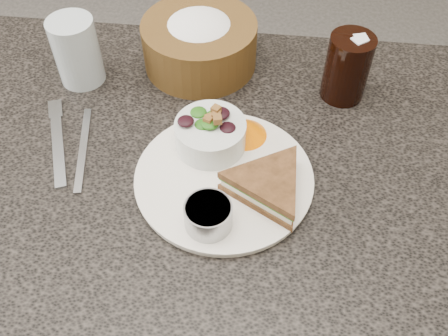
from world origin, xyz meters
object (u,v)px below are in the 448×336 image
sandwich (269,185)px  dressing_ramekin (208,216)px  water_glass (77,51)px  dinner_plate (224,178)px  bread_basket (199,37)px  salad_bowl (210,131)px  dining_table (201,277)px  cola_glass (348,65)px

sandwich → dressing_ramekin: bearing=-112.3°
sandwich → water_glass: water_glass is taller
dinner_plate → sandwich: (0.07, -0.03, 0.03)m
dinner_plate → bread_basket: 0.29m
dressing_ramekin → salad_bowl: bearing=96.3°
dining_table → dinner_plate: bearing=-28.1°
dressing_ramekin → dining_table: bearing=109.7°
dressing_ramekin → water_glass: 0.40m
sandwich → bread_basket: 0.33m
salad_bowl → dining_table: bearing=-128.1°
sandwich → salad_bowl: (-0.09, 0.09, 0.01)m
dressing_ramekin → bread_basket: bearing=100.0°
dressing_ramekin → bread_basket: 0.37m
dressing_ramekin → cola_glass: size_ratio=0.51×
salad_bowl → cola_glass: 0.26m
water_glass → salad_bowl: bearing=-30.4°
dining_table → cola_glass: 0.53m
dinner_plate → water_glass: size_ratio=2.21×
dining_table → sandwich: (0.12, -0.05, 0.41)m
sandwich → bread_basket: size_ratio=0.72×
sandwich → water_glass: 0.42m
dressing_ramekin → water_glass: size_ratio=0.55×
dining_table → water_glass: bearing=141.6°
cola_glass → water_glass: 0.46m
sandwich → salad_bowl: size_ratio=1.34×
dinner_plate → salad_bowl: salad_bowl is taller
water_glass → dinner_plate: bearing=-36.6°
cola_glass → dining_table: bearing=-141.4°
dressing_ramekin → water_glass: bearing=132.3°
dinner_plate → salad_bowl: bearing=114.8°
dinner_plate → dressing_ramekin: (-0.01, -0.09, 0.03)m
water_glass → dressing_ramekin: bearing=-47.7°
salad_bowl → bread_basket: bread_basket is taller
dining_table → water_glass: water_glass is taller
salad_bowl → cola_glass: cola_glass is taller
sandwich → dining_table: bearing=-174.4°
sandwich → cola_glass: 0.27m
dinner_plate → cola_glass: 0.29m
water_glass → sandwich: bearing=-33.9°
sandwich → bread_basket: (-0.14, 0.30, 0.03)m
cola_glass → salad_bowl: bearing=-143.5°
dressing_ramekin → bread_basket: size_ratio=0.32×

